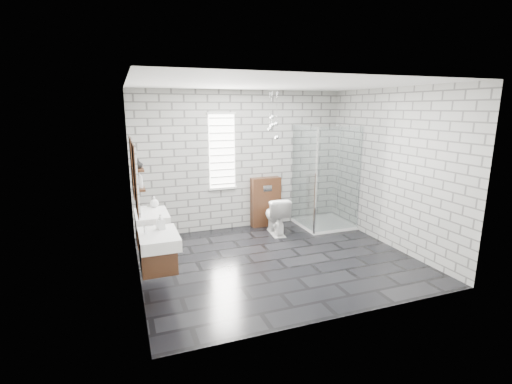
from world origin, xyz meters
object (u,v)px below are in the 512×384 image
cistern_panel (266,202)px  shower_enclosure (323,203)px  vanity_left (155,241)px  toilet (276,215)px  vanity_right (149,219)px

cistern_panel → shower_enclosure: shower_enclosure is taller
vanity_left → cistern_panel: vanity_left is taller
shower_enclosure → toilet: shower_enclosure is taller
vanity_left → toilet: vanity_left is taller
cistern_panel → shower_enclosure: 1.15m
cistern_panel → toilet: bearing=-90.0°
vanity_left → shower_enclosure: 3.84m
cistern_panel → vanity_right: bearing=-151.7°
cistern_panel → shower_enclosure: size_ratio=0.49×
vanity_left → shower_enclosure: (3.41, 1.75, -0.25)m
vanity_right → shower_enclosure: bearing=12.6°
vanity_right → toilet: (2.38, 0.74, -0.40)m
vanity_right → toilet: bearing=17.4°
vanity_left → toilet: (2.38, 1.73, -0.40)m
vanity_right → cistern_panel: size_ratio=1.57×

